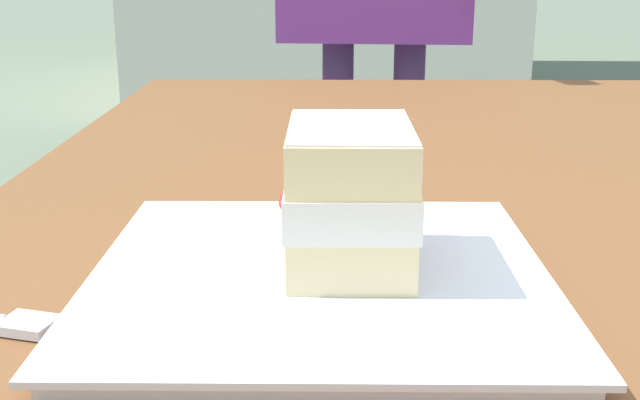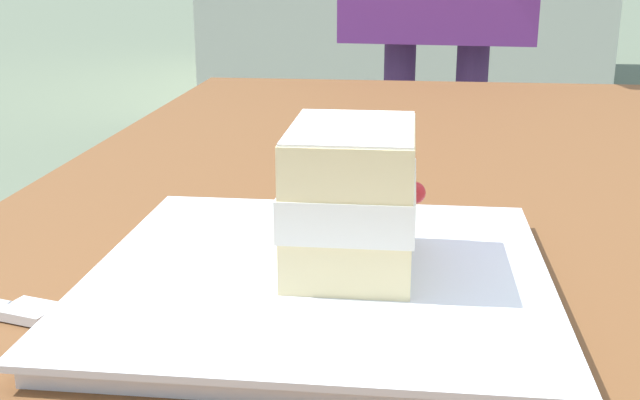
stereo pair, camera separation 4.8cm
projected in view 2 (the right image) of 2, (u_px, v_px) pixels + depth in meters
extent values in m
cylinder|color=brown|center=(244.00, 293.00, 1.45)|extent=(0.07, 0.07, 0.68)
cube|color=brown|center=(507.00, 236.00, 0.66)|extent=(1.46, 0.87, 0.04)
cube|color=white|center=(320.00, 283.00, 0.50)|extent=(0.27, 0.27, 0.01)
cube|color=white|center=(320.00, 271.00, 0.50)|extent=(0.28, 0.28, 0.00)
cube|color=beige|center=(351.00, 241.00, 0.50)|extent=(0.11, 0.08, 0.03)
cube|color=white|center=(351.00, 198.00, 0.49)|extent=(0.11, 0.08, 0.03)
sphere|color=red|center=(296.00, 195.00, 0.49)|extent=(0.01, 0.01, 0.01)
sphere|color=red|center=(293.00, 198.00, 0.49)|extent=(0.02, 0.02, 0.02)
sphere|color=red|center=(288.00, 202.00, 0.49)|extent=(0.01, 0.01, 0.01)
sphere|color=red|center=(415.00, 193.00, 0.51)|extent=(0.01, 0.01, 0.01)
cube|color=beige|center=(352.00, 154.00, 0.48)|extent=(0.11, 0.08, 0.03)
cube|color=white|center=(352.00, 127.00, 0.48)|extent=(0.11, 0.07, 0.00)
cube|color=silver|center=(30.00, 312.00, 0.46)|extent=(0.03, 0.04, 0.01)
cylinder|color=#452855|center=(396.00, 205.00, 1.84)|extent=(0.07, 0.07, 0.75)
cylinder|color=#452855|center=(464.00, 209.00, 1.81)|extent=(0.07, 0.07, 0.75)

